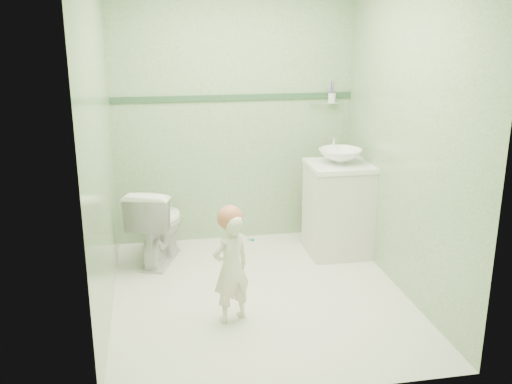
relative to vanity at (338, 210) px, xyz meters
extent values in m
plane|color=silver|center=(-0.84, -0.70, -0.40)|extent=(2.50, 2.50, 0.00)
cube|color=#7DA877|center=(-0.84, 0.55, 0.80)|extent=(2.20, 0.04, 2.40)
cube|color=#7DA877|center=(-0.84, -1.95, 0.80)|extent=(2.20, 0.04, 2.40)
cube|color=#7DA877|center=(-1.94, -0.70, 0.80)|extent=(0.04, 2.50, 2.40)
cube|color=#7DA877|center=(0.26, -0.70, 0.80)|extent=(0.04, 2.50, 2.40)
cube|color=#2E5236|center=(-0.84, 0.54, 0.95)|extent=(2.20, 0.02, 0.05)
cube|color=silver|center=(0.00, 0.00, 0.00)|extent=(0.52, 0.50, 0.80)
cube|color=white|center=(0.00, 0.00, 0.41)|extent=(0.54, 0.52, 0.04)
imported|color=white|center=(0.00, 0.00, 0.49)|extent=(0.37, 0.37, 0.13)
cylinder|color=silver|center=(0.00, 0.20, 0.55)|extent=(0.03, 0.03, 0.18)
cylinder|color=silver|center=(0.00, 0.15, 0.63)|extent=(0.02, 0.12, 0.02)
cylinder|color=silver|center=(0.00, 0.50, 0.88)|extent=(0.26, 0.02, 0.02)
cylinder|color=silver|center=(0.06, 0.48, 0.93)|extent=(0.07, 0.07, 0.09)
cylinder|color=blue|center=(0.05, 0.47, 1.00)|extent=(0.01, 0.01, 0.17)
cylinder|color=#B82E24|center=(0.07, 0.48, 1.00)|extent=(0.01, 0.01, 0.17)
cylinder|color=yellow|center=(0.05, 0.48, 1.00)|extent=(0.01, 0.01, 0.17)
cylinder|color=#8257B6|center=(0.06, 0.47, 1.00)|extent=(0.01, 0.01, 0.17)
imported|color=white|center=(-1.58, 0.10, -0.06)|extent=(0.58, 0.76, 0.68)
imported|color=silver|center=(-1.10, -1.04, -0.01)|extent=(0.34, 0.29, 0.78)
sphere|color=#C46A50|center=(-1.10, -1.01, 0.35)|extent=(0.17, 0.17, 0.17)
cylinder|color=#088B6A|center=(-0.98, -1.12, 0.22)|extent=(0.02, 0.14, 0.06)
cube|color=white|center=(-1.05, -1.10, 0.26)|extent=(0.03, 0.02, 0.02)
camera|label=1|loc=(-1.60, -4.65, 1.64)|focal=40.61mm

